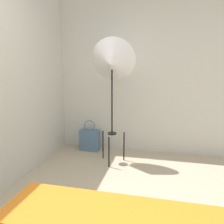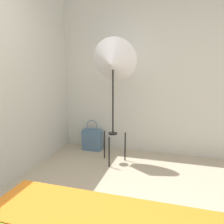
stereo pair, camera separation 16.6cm
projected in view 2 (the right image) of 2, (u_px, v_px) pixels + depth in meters
name	position (u px, v px, depth m)	size (l,w,h in m)	color
wall_back	(148.00, 77.00, 3.64)	(8.00, 0.05, 2.60)	beige
wall_side_left	(11.00, 79.00, 2.71)	(0.05, 8.00, 2.60)	beige
photo_umbrella	(113.00, 63.00, 3.14)	(0.66, 0.44, 1.88)	black
tote_bag	(92.00, 139.00, 3.91)	(0.34, 0.17, 0.55)	slate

